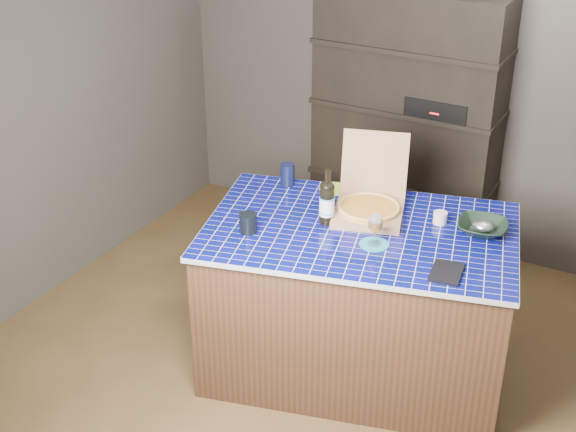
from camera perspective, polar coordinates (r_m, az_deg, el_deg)
The scene contains 14 objects.
room at distance 3.92m, azimuth 0.56°, elevation 3.89°, with size 3.50×3.50×3.50m.
shelving_unit at distance 5.34m, azimuth 8.45°, elevation 6.28°, with size 1.20×0.41×1.80m.
kitchen_island at distance 4.34m, azimuth 4.94°, elevation -5.92°, with size 1.78×1.37×0.87m.
pizza_box at distance 4.24m, azimuth 5.79°, elevation 0.75°, with size 0.47×0.52×0.39m.
mead_bottle at distance 4.11m, azimuth 2.79°, elevation 0.99°, with size 0.08×0.08×0.31m.
teal_trivet at distance 3.98m, azimuth 6.15°, elevation -2.02°, with size 0.15×0.15×0.01m, color teal.
wine_glass at distance 3.92m, azimuth 6.24°, elevation -0.53°, with size 0.08×0.08×0.17m.
tumbler at distance 4.06m, azimuth -2.85°, elevation -0.49°, with size 0.09×0.09×0.10m, color black.
dvd_case at distance 3.79m, azimuth 11.21°, elevation -3.95°, with size 0.14×0.20×0.02m, color black.
bowl at distance 4.17m, azimuth 13.67°, elevation -0.80°, with size 0.25×0.25×0.06m, color black.
foil_contents at distance 4.16m, azimuth 13.68°, elevation -0.69°, with size 0.11×0.09×0.05m, color silver.
white_jar at distance 4.22m, azimuth 10.77°, elevation -0.12°, with size 0.07×0.07×0.06m, color silver.
navy_cup at distance 4.54m, azimuth -0.04°, elevation 2.97°, with size 0.08×0.08×0.13m, color black.
green_trivet at distance 4.52m, azimuth 3.29°, elevation 1.95°, with size 0.17×0.17×0.01m, color #97CC2B.
Camera 1 is at (1.69, -3.15, 2.84)m, focal length 50.00 mm.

